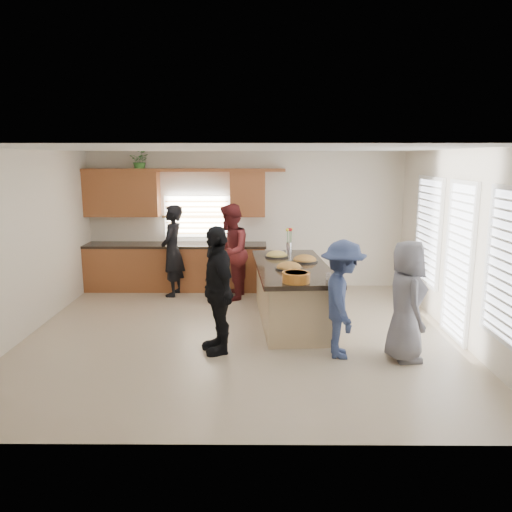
{
  "coord_description": "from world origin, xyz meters",
  "views": [
    {
      "loc": [
        0.29,
        -7.3,
        2.68
      ],
      "look_at": [
        0.23,
        0.43,
        1.15
      ],
      "focal_mm": 35.0,
      "sensor_mm": 36.0,
      "label": 1
    }
  ],
  "objects_px": {
    "island": "(292,294)",
    "woman_right_front": "(406,301)",
    "salad_bowl": "(296,277)",
    "woman_left_mid": "(230,252)",
    "woman_left_front": "(217,290)",
    "woman_right_back": "(342,299)",
    "woman_left_back": "(173,251)"
  },
  "relations": [
    {
      "from": "island",
      "to": "woman_right_front",
      "type": "xyz_separation_m",
      "value": [
        1.41,
        -1.59,
        0.36
      ]
    },
    {
      "from": "salad_bowl",
      "to": "woman_left_mid",
      "type": "relative_size",
      "value": 0.22
    },
    {
      "from": "island",
      "to": "woman_right_front",
      "type": "distance_m",
      "value": 2.16
    },
    {
      "from": "salad_bowl",
      "to": "woman_left_mid",
      "type": "bearing_deg",
      "value": 113.75
    },
    {
      "from": "woman_left_front",
      "to": "woman_right_back",
      "type": "bearing_deg",
      "value": 65.02
    },
    {
      "from": "salad_bowl",
      "to": "woman_left_back",
      "type": "relative_size",
      "value": 0.22
    },
    {
      "from": "woman_left_front",
      "to": "woman_right_front",
      "type": "distance_m",
      "value": 2.54
    },
    {
      "from": "salad_bowl",
      "to": "woman_left_front",
      "type": "distance_m",
      "value": 1.12
    },
    {
      "from": "woman_right_front",
      "to": "salad_bowl",
      "type": "bearing_deg",
      "value": 69.35
    },
    {
      "from": "island",
      "to": "salad_bowl",
      "type": "bearing_deg",
      "value": -95.16
    },
    {
      "from": "island",
      "to": "woman_left_back",
      "type": "bearing_deg",
      "value": 140.78
    },
    {
      "from": "woman_left_back",
      "to": "woman_left_mid",
      "type": "bearing_deg",
      "value": 85.11
    },
    {
      "from": "woman_left_mid",
      "to": "salad_bowl",
      "type": "bearing_deg",
      "value": 29.47
    },
    {
      "from": "woman_left_back",
      "to": "salad_bowl",
      "type": "bearing_deg",
      "value": 47.22
    },
    {
      "from": "woman_left_mid",
      "to": "woman_right_back",
      "type": "height_order",
      "value": "woman_left_mid"
    },
    {
      "from": "woman_left_back",
      "to": "woman_right_front",
      "type": "xyz_separation_m",
      "value": [
        3.64,
        -3.16,
        -0.08
      ]
    },
    {
      "from": "woman_left_mid",
      "to": "island",
      "type": "bearing_deg",
      "value": 45.65
    },
    {
      "from": "island",
      "to": "woman_right_back",
      "type": "relative_size",
      "value": 1.72
    },
    {
      "from": "woman_left_back",
      "to": "woman_left_front",
      "type": "distance_m",
      "value": 3.1
    },
    {
      "from": "salad_bowl",
      "to": "woman_right_front",
      "type": "bearing_deg",
      "value": -17.81
    },
    {
      "from": "woman_right_back",
      "to": "woman_right_front",
      "type": "distance_m",
      "value": 0.84
    },
    {
      "from": "woman_left_front",
      "to": "woman_right_back",
      "type": "height_order",
      "value": "woman_left_front"
    },
    {
      "from": "woman_left_back",
      "to": "woman_left_front",
      "type": "relative_size",
      "value": 1.0
    },
    {
      "from": "island",
      "to": "woman_left_front",
      "type": "relative_size",
      "value": 1.56
    },
    {
      "from": "island",
      "to": "woman_left_front",
      "type": "distance_m",
      "value": 1.79
    },
    {
      "from": "salad_bowl",
      "to": "woman_right_front",
      "type": "relative_size",
      "value": 0.24
    },
    {
      "from": "woman_left_front",
      "to": "woman_right_front",
      "type": "bearing_deg",
      "value": 64.5
    },
    {
      "from": "salad_bowl",
      "to": "woman_left_front",
      "type": "bearing_deg",
      "value": -170.01
    },
    {
      "from": "woman_left_front",
      "to": "salad_bowl",
      "type": "bearing_deg",
      "value": 80.51
    },
    {
      "from": "woman_left_back",
      "to": "woman_right_back",
      "type": "distance_m",
      "value": 4.15
    },
    {
      "from": "island",
      "to": "woman_right_back",
      "type": "height_order",
      "value": "woman_right_back"
    },
    {
      "from": "woman_left_front",
      "to": "island",
      "type": "bearing_deg",
      "value": 120.5
    }
  ]
}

